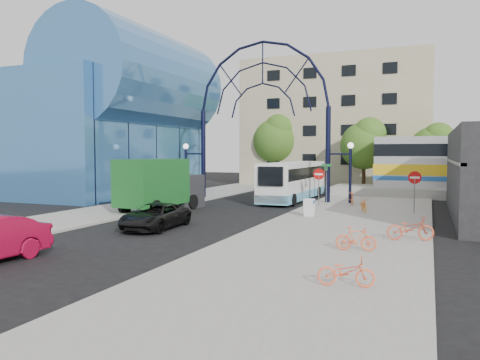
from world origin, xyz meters
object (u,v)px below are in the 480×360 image
at_px(gateway_arch, 263,88).
at_px(bike_far_c, 346,272).
at_px(sandwich_board, 309,206).
at_px(stop_sign, 319,178).
at_px(tree_north_c, 434,146).
at_px(tree_north_a, 365,143).
at_px(do_not_enter_sign, 415,182).
at_px(bike_far_a, 410,228).
at_px(black_suv, 155,216).
at_px(street_name_sign, 327,175).
at_px(bike_near_a, 364,204).
at_px(city_bus, 294,180).
at_px(tree_north_b, 277,138).
at_px(bike_far_b, 356,239).
at_px(bike_near_b, 352,198).
at_px(green_truck, 161,185).

distance_m(gateway_arch, bike_far_c, 24.57).
bearing_deg(sandwich_board, stop_sign, 97.57).
bearing_deg(tree_north_c, tree_north_a, -161.56).
distance_m(do_not_enter_sign, bike_far_a, 9.49).
height_order(do_not_enter_sign, black_suv, do_not_enter_sign).
distance_m(street_name_sign, bike_near_a, 4.67).
height_order(stop_sign, tree_north_c, tree_north_c).
bearing_deg(tree_north_c, city_bus, -128.68).
relative_size(street_name_sign, black_suv, 0.63).
distance_m(stop_sign, sandwich_board, 6.20).
relative_size(black_suv, bike_far_c, 2.92).
distance_m(gateway_arch, tree_north_b, 16.72).
distance_m(street_name_sign, tree_north_b, 19.81).
bearing_deg(bike_far_b, bike_far_a, -37.91).
relative_size(do_not_enter_sign, street_name_sign, 0.89).
bearing_deg(bike_near_b, green_truck, -158.41).
xyz_separation_m(tree_north_b, bike_near_b, (10.84, -17.35, -4.68)).
bearing_deg(green_truck, bike_far_b, -25.76).
height_order(green_truck, bike_far_a, green_truck).
height_order(tree_north_b, tree_north_c, tree_north_b).
height_order(street_name_sign, tree_north_c, tree_north_c).
bearing_deg(sandwich_board, tree_north_c, 73.45).
height_order(sandwich_board, tree_north_b, tree_north_b).
bearing_deg(green_truck, bike_near_b, 37.94).
bearing_deg(bike_far_a, stop_sign, 13.39).
xyz_separation_m(tree_north_b, black_suv, (3.38, -30.16, -4.65)).
xyz_separation_m(sandwich_board, green_truck, (-9.43, -0.28, 0.91)).
bearing_deg(do_not_enter_sign, bike_far_a, -89.21).
xyz_separation_m(bike_near_a, bike_far_a, (2.97, -8.74, 0.04)).
bearing_deg(do_not_enter_sign, tree_north_b, 126.74).
bearing_deg(bike_far_b, bike_near_b, 2.66).
distance_m(tree_north_a, city_bus, 11.71).
bearing_deg(sandwich_board, green_truck, -178.30).
relative_size(gateway_arch, tree_north_b, 1.70).
distance_m(sandwich_board, bike_far_c, 13.69).
height_order(street_name_sign, bike_far_c, street_name_sign).
bearing_deg(gateway_arch, bike_near_b, -11.52).
xyz_separation_m(city_bus, bike_near_b, (4.89, -2.80, -0.96)).
xyz_separation_m(do_not_enter_sign, street_name_sign, (-5.80, 2.60, 0.15)).
relative_size(street_name_sign, sandwich_board, 2.83).
relative_size(stop_sign, tree_north_b, 0.31).
bearing_deg(street_name_sign, tree_north_c, 65.69).
bearing_deg(sandwich_board, city_bus, 110.55).
bearing_deg(sandwich_board, bike_near_a, 52.77).
distance_m(gateway_arch, do_not_enter_sign, 13.43).
bearing_deg(bike_near_a, tree_north_b, 103.81).
relative_size(street_name_sign, bike_near_a, 1.63).
bearing_deg(gateway_arch, do_not_enter_sign, -19.99).
distance_m(do_not_enter_sign, street_name_sign, 6.36).
bearing_deg(bike_far_c, green_truck, 37.67).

